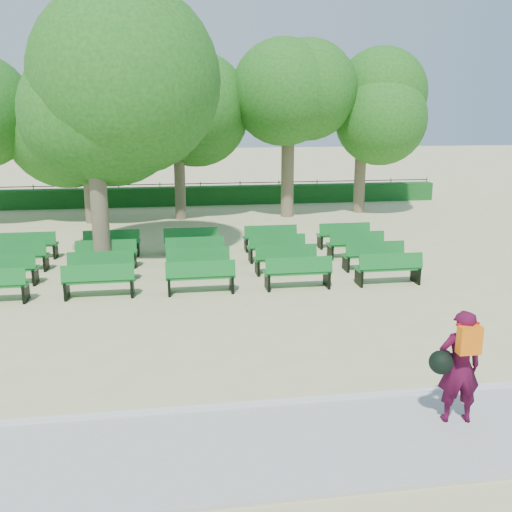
{
  "coord_description": "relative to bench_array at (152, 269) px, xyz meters",
  "views": [
    {
      "loc": [
        -0.56,
        -14.18,
        4.48
      ],
      "look_at": [
        1.46,
        -1.0,
        1.1
      ],
      "focal_mm": 40.0,
      "sensor_mm": 36.0,
      "label": 1
    }
  ],
  "objects": [
    {
      "name": "ground",
      "position": [
        1.14,
        -1.9,
        -0.09
      ],
      "size": [
        120.0,
        120.0,
        0.0
      ],
      "primitive_type": "plane",
      "color": "#C3BB81"
    },
    {
      "name": "hedge",
      "position": [
        1.14,
        12.1,
        0.36
      ],
      "size": [
        26.0,
        0.7,
        0.9
      ],
      "primitive_type": "cube",
      "color": "#15531C",
      "rests_on": "ground"
    },
    {
      "name": "tree_among",
      "position": [
        -1.4,
        0.43,
        4.76
      ],
      "size": [
        5.27,
        5.27,
        7.24
      ],
      "color": "brown",
      "rests_on": "ground"
    },
    {
      "name": "fence",
      "position": [
        1.14,
        12.5,
        -0.09
      ],
      "size": [
        26.0,
        0.1,
        1.02
      ],
      "primitive_type": null,
      "color": "black",
      "rests_on": "ground"
    },
    {
      "name": "paving",
      "position": [
        1.14,
        -9.3,
        -0.06
      ],
      "size": [
        30.0,
        2.2,
        0.06
      ],
      "primitive_type": "cube",
      "color": "#ABABA7",
      "rests_on": "ground"
    },
    {
      "name": "bench_array",
      "position": [
        0.0,
        0.0,
        0.0
      ],
      "size": [
        1.75,
        0.58,
        1.1
      ],
      "rotation": [
        0.0,
        0.0,
        -0.02
      ],
      "color": "#126923",
      "rests_on": "ground"
    },
    {
      "name": "tree_line",
      "position": [
        1.14,
        8.1,
        -0.09
      ],
      "size": [
        21.8,
        6.8,
        7.04
      ],
      "primitive_type": null,
      "color": "#24651B",
      "rests_on": "ground"
    },
    {
      "name": "curb",
      "position": [
        1.14,
        -8.15,
        -0.04
      ],
      "size": [
        30.0,
        0.12,
        0.1
      ],
      "primitive_type": "cube",
      "color": "silver",
      "rests_on": "ground"
    },
    {
      "name": "person",
      "position": [
        4.6,
        -9.06,
        0.85
      ],
      "size": [
        0.82,
        0.51,
        1.71
      ],
      "rotation": [
        0.0,
        0.0,
        3.03
      ],
      "color": "#420924",
      "rests_on": "ground"
    }
  ]
}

